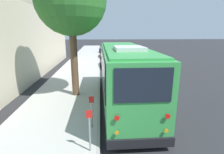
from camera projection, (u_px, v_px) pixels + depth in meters
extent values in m
plane|color=#28282B|center=(128.00, 95.00, 12.01)|extent=(160.00, 160.00, 0.00)
cube|color=#B2AFA8|center=(65.00, 95.00, 11.71)|extent=(80.00, 4.36, 0.15)
cube|color=#9D9A94|center=(99.00, 95.00, 11.86)|extent=(80.00, 0.14, 0.15)
cube|color=green|center=(124.00, 75.00, 10.20)|extent=(9.01, 2.46, 3.06)
cube|color=black|center=(123.00, 97.00, 10.56)|extent=(9.06, 2.51, 0.28)
cube|color=black|center=(124.00, 64.00, 10.03)|extent=(8.28, 2.54, 1.47)
cube|color=black|center=(116.00, 54.00, 14.39)|extent=(0.04, 2.11, 1.54)
cube|color=black|center=(144.00, 86.00, 5.64)|extent=(0.04, 1.93, 1.18)
cube|color=black|center=(116.00, 45.00, 14.21)|extent=(0.05, 1.73, 0.22)
cube|color=green|center=(124.00, 48.00, 9.80)|extent=(8.46, 2.23, 0.10)
cube|color=silver|center=(129.00, 49.00, 8.22)|extent=(1.66, 1.37, 0.20)
cube|color=black|center=(116.00, 77.00, 14.93)|extent=(0.11, 2.43, 0.36)
cube|color=black|center=(141.00, 143.00, 6.17)|extent=(0.11, 2.43, 0.36)
cylinder|color=red|center=(117.00, 118.00, 5.79)|extent=(0.03, 0.18, 0.18)
cylinder|color=orange|center=(117.00, 133.00, 5.94)|extent=(0.03, 0.14, 0.14)
cylinder|color=red|center=(168.00, 116.00, 5.92)|extent=(0.03, 0.18, 0.18)
cylinder|color=orange|center=(166.00, 131.00, 6.06)|extent=(0.03, 0.14, 0.14)
cube|color=white|center=(107.00, 75.00, 14.87)|extent=(0.04, 0.32, 0.18)
cube|color=white|center=(125.00, 75.00, 14.99)|extent=(0.04, 0.32, 0.18)
cube|color=black|center=(100.00, 51.00, 13.93)|extent=(0.06, 0.10, 0.24)
cylinder|color=black|center=(105.00, 84.00, 13.04)|extent=(0.91, 0.31, 0.91)
cylinder|color=slate|center=(105.00, 84.00, 13.04)|extent=(0.41, 0.32, 0.41)
cylinder|color=black|center=(132.00, 83.00, 13.18)|extent=(0.91, 0.31, 0.91)
cylinder|color=slate|center=(132.00, 83.00, 13.18)|extent=(0.41, 0.32, 0.41)
cylinder|color=black|center=(108.00, 117.00, 8.03)|extent=(0.91, 0.31, 0.91)
cylinder|color=slate|center=(108.00, 117.00, 8.03)|extent=(0.41, 0.32, 0.41)
cylinder|color=black|center=(153.00, 115.00, 8.18)|extent=(0.91, 0.31, 0.91)
cylinder|color=slate|center=(153.00, 115.00, 8.18)|extent=(0.41, 0.32, 0.41)
cube|color=#A8AAAF|center=(109.00, 62.00, 21.71)|extent=(4.41, 1.83, 0.64)
cube|color=black|center=(109.00, 58.00, 21.46)|extent=(2.10, 1.55, 0.48)
cube|color=#A8AAAF|center=(109.00, 56.00, 21.40)|extent=(2.02, 1.51, 0.05)
cube|color=black|center=(109.00, 61.00, 23.91)|extent=(0.11, 1.69, 0.20)
cube|color=black|center=(110.00, 68.00, 19.64)|extent=(0.11, 1.69, 0.20)
cylinder|color=black|center=(103.00, 62.00, 23.05)|extent=(0.66, 0.21, 0.66)
cylinder|color=slate|center=(103.00, 62.00, 23.05)|extent=(0.30, 0.23, 0.30)
cylinder|color=black|center=(115.00, 62.00, 23.13)|extent=(0.66, 0.21, 0.66)
cylinder|color=slate|center=(115.00, 62.00, 23.13)|extent=(0.30, 0.23, 0.30)
cylinder|color=black|center=(103.00, 66.00, 20.38)|extent=(0.66, 0.21, 0.66)
cylinder|color=slate|center=(103.00, 66.00, 20.38)|extent=(0.30, 0.23, 0.30)
cylinder|color=black|center=(117.00, 66.00, 20.46)|extent=(0.66, 0.21, 0.66)
cylinder|color=slate|center=(117.00, 66.00, 20.46)|extent=(0.30, 0.23, 0.30)
cube|color=tan|center=(106.00, 54.00, 28.85)|extent=(4.19, 1.80, 0.64)
cube|color=black|center=(106.00, 51.00, 28.60)|extent=(2.00, 1.53, 0.48)
cube|color=tan|center=(106.00, 50.00, 28.53)|extent=(1.92, 1.49, 0.05)
cube|color=black|center=(106.00, 54.00, 30.93)|extent=(0.11, 1.67, 0.20)
cube|color=black|center=(106.00, 58.00, 26.88)|extent=(0.11, 1.67, 0.20)
cylinder|color=black|center=(101.00, 54.00, 30.11)|extent=(0.66, 0.21, 0.66)
cylinder|color=slate|center=(101.00, 54.00, 30.11)|extent=(0.30, 0.23, 0.29)
cylinder|color=black|center=(110.00, 54.00, 30.19)|extent=(0.66, 0.21, 0.66)
cylinder|color=slate|center=(110.00, 54.00, 30.19)|extent=(0.30, 0.23, 0.29)
cylinder|color=black|center=(101.00, 57.00, 27.58)|extent=(0.66, 0.21, 0.66)
cylinder|color=slate|center=(101.00, 57.00, 27.58)|extent=(0.30, 0.23, 0.29)
cylinder|color=black|center=(111.00, 56.00, 27.66)|extent=(0.66, 0.21, 0.66)
cylinder|color=slate|center=(111.00, 56.00, 27.66)|extent=(0.30, 0.23, 0.29)
cube|color=#19234C|center=(105.00, 50.00, 34.86)|extent=(4.45, 1.92, 0.65)
cube|color=black|center=(105.00, 48.00, 34.60)|extent=(2.14, 1.58, 0.48)
cube|color=#19234C|center=(105.00, 46.00, 34.54)|extent=(2.06, 1.54, 0.05)
cube|color=black|center=(106.00, 50.00, 37.05)|extent=(0.16, 1.66, 0.20)
cube|color=black|center=(105.00, 53.00, 32.78)|extent=(0.16, 1.66, 0.20)
cylinder|color=black|center=(102.00, 50.00, 36.22)|extent=(0.68, 0.23, 0.67)
cylinder|color=slate|center=(102.00, 50.00, 36.22)|extent=(0.31, 0.23, 0.30)
cylinder|color=black|center=(109.00, 50.00, 36.25)|extent=(0.68, 0.23, 0.67)
cylinder|color=slate|center=(109.00, 50.00, 36.25)|extent=(0.31, 0.23, 0.30)
cylinder|color=black|center=(101.00, 52.00, 33.55)|extent=(0.68, 0.23, 0.67)
cylinder|color=slate|center=(101.00, 52.00, 33.55)|extent=(0.31, 0.23, 0.30)
cylinder|color=black|center=(109.00, 52.00, 33.58)|extent=(0.68, 0.23, 0.67)
cylinder|color=slate|center=(109.00, 52.00, 33.58)|extent=(0.31, 0.23, 0.30)
cube|color=slate|center=(105.00, 47.00, 41.33)|extent=(4.26, 1.94, 0.60)
cube|color=black|center=(104.00, 45.00, 41.09)|extent=(2.05, 1.59, 0.48)
cube|color=slate|center=(104.00, 44.00, 41.03)|extent=(1.97, 1.55, 0.05)
cube|color=black|center=(105.00, 47.00, 43.42)|extent=(0.17, 1.67, 0.20)
cube|color=black|center=(104.00, 49.00, 39.35)|extent=(0.17, 1.67, 0.20)
cylinder|color=black|center=(101.00, 48.00, 42.64)|extent=(0.61, 0.23, 0.60)
cylinder|color=slate|center=(101.00, 48.00, 42.64)|extent=(0.28, 0.23, 0.27)
cylinder|color=black|center=(108.00, 48.00, 42.66)|extent=(0.61, 0.23, 0.60)
cylinder|color=slate|center=(108.00, 48.00, 42.66)|extent=(0.28, 0.23, 0.27)
cylinder|color=black|center=(101.00, 49.00, 40.09)|extent=(0.61, 0.23, 0.60)
cylinder|color=slate|center=(101.00, 49.00, 40.09)|extent=(0.28, 0.23, 0.27)
cylinder|color=black|center=(108.00, 49.00, 40.11)|extent=(0.61, 0.23, 0.60)
cylinder|color=slate|center=(108.00, 49.00, 40.11)|extent=(0.28, 0.23, 0.27)
cylinder|color=brown|center=(74.00, 62.00, 11.14)|extent=(0.45, 0.45, 4.43)
cylinder|color=gray|center=(90.00, 135.00, 6.05)|extent=(0.06, 0.06, 1.28)
cube|color=red|center=(89.00, 114.00, 5.85)|extent=(0.02, 0.22, 0.28)
cylinder|color=gray|center=(92.00, 115.00, 7.61)|extent=(0.06, 0.06, 1.16)
cube|color=red|center=(91.00, 100.00, 7.42)|extent=(0.02, 0.22, 0.28)
cube|color=#BAAD93|center=(37.00, 5.00, 16.16)|extent=(22.63, 0.30, 0.40)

